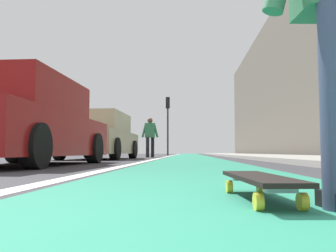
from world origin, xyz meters
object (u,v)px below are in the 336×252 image
object	(u,v)px
parked_car_near	(23,124)
parked_car_mid	(100,137)
pedestrian_distant	(150,135)
skateboard	(259,180)
traffic_light	(168,115)

from	to	relation	value
parked_car_near	parked_car_mid	bearing A→B (deg)	0.36
parked_car_mid	pedestrian_distant	xyz separation A→B (m)	(3.94, -1.21, 0.26)
skateboard	parked_car_near	size ratio (longest dim) A/B	0.19
skateboard	parked_car_mid	size ratio (longest dim) A/B	0.19
skateboard	parked_car_mid	bearing A→B (deg)	17.86
parked_car_near	pedestrian_distant	bearing A→B (deg)	-7.05
traffic_light	parked_car_mid	bearing A→B (deg)	174.35
parked_car_near	parked_car_mid	xyz separation A→B (m)	(5.55, 0.03, 0.01)
pedestrian_distant	traffic_light	bearing A→B (deg)	-1.09
parked_car_mid	parked_car_near	bearing A→B (deg)	-179.64
skateboard	traffic_light	world-z (taller)	traffic_light
parked_car_near	pedestrian_distant	xyz separation A→B (m)	(9.49, -1.17, 0.28)
parked_car_mid	traffic_light	distance (m)	14.44
parked_car_near	traffic_light	bearing A→B (deg)	-3.97
pedestrian_distant	skateboard	bearing A→B (deg)	-171.92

